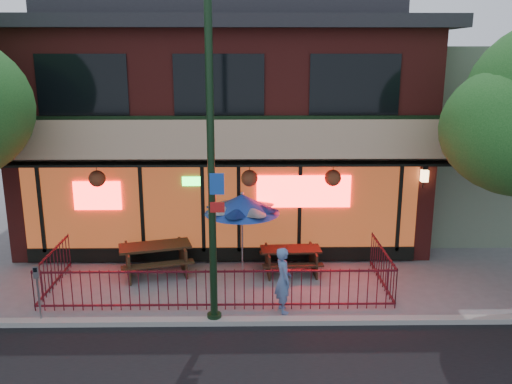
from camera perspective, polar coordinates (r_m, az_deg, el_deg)
The scene contains 11 objects.
ground at distance 12.80m, azimuth -4.29°, elevation -12.62°, with size 80.00×80.00×0.00m, color gray.
curb at distance 12.33m, azimuth -4.43°, elevation -13.43°, with size 80.00×0.25×0.12m, color #999993.
restaurant_building at distance 18.59m, azimuth -3.24°, elevation 9.18°, with size 12.96×9.49×8.05m.
neighbor_building at distance 20.97m, azimuth 22.40°, elevation 5.62°, with size 6.00×7.00×6.00m, color slate.
patio_fence at distance 12.99m, azimuth -4.21°, elevation -9.14°, with size 8.44×2.62×1.00m.
street_light at distance 11.32m, azimuth -4.69°, elevation 0.77°, with size 0.43×0.32×7.00m.
picnic_table_left at distance 14.97m, azimuth -10.54°, elevation -6.50°, with size 2.20×1.90×0.81m.
picnic_table_right at distance 14.83m, azimuth 3.67°, elevation -6.80°, with size 1.67×1.32×0.69m.
patio_umbrella at distance 14.32m, azimuth -1.48°, elevation -1.26°, with size 1.99×2.00×2.28m.
pedestrian at distance 12.56m, azimuth 2.88°, elevation -9.22°, with size 0.57×0.37×1.56m, color #5575AA.
parking_meter_near at distance 12.87m, azimuth -22.01°, elevation -9.02°, with size 0.14×0.12×1.36m.
Camera 1 is at (0.77, -11.38, 5.81)m, focal length 38.00 mm.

